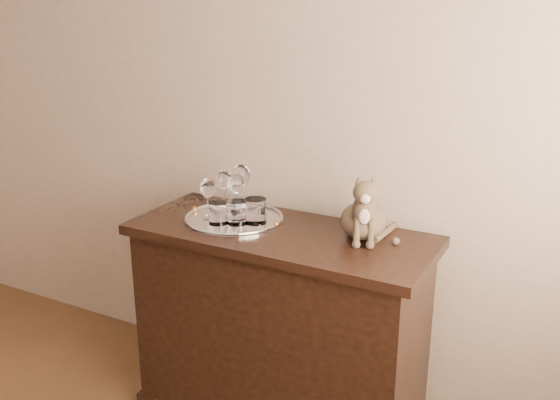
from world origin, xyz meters
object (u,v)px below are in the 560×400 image
(wine_glass_c, at_px, (208,198))
(tumbler_b, at_px, (218,213))
(tray, at_px, (234,220))
(wine_glass_a, at_px, (224,190))
(wine_glass_b, at_px, (241,188))
(tumbler_a, at_px, (237,212))
(cat, at_px, (364,204))
(sideboard, at_px, (280,327))
(wine_glass_d, at_px, (236,195))
(tumbler_c, at_px, (255,211))

(wine_glass_c, distance_m, tumbler_b, 0.09)
(tray, bearing_deg, wine_glass_a, 141.57)
(wine_glass_b, bearing_deg, tumbler_a, -64.98)
(wine_glass_b, distance_m, cat, 0.55)
(sideboard, xyz_separation_m, tumbler_b, (-0.25, -0.06, 0.48))
(cat, bearing_deg, tumbler_b, 173.77)
(tumbler_b, bearing_deg, wine_glass_c, 152.53)
(wine_glass_b, xyz_separation_m, wine_glass_c, (-0.08, -0.13, -0.02))
(sideboard, xyz_separation_m, wine_glass_b, (-0.24, 0.11, 0.54))
(wine_glass_a, xyz_separation_m, wine_glass_d, (0.08, -0.04, 0.00))
(tumbler_a, height_order, cat, cat)
(wine_glass_d, xyz_separation_m, tumbler_a, (0.05, -0.07, -0.04))
(tray, bearing_deg, sideboard, -3.38)
(wine_glass_c, bearing_deg, cat, 10.26)
(wine_glass_c, xyz_separation_m, tumbler_b, (0.07, -0.04, -0.04))
(wine_glass_a, xyz_separation_m, cat, (0.62, 0.00, 0.04))
(wine_glass_a, relative_size, wine_glass_c, 1.05)
(tray, xyz_separation_m, wine_glass_d, (-0.01, 0.03, 0.09))
(sideboard, xyz_separation_m, tumbler_a, (-0.18, -0.03, 0.48))
(tray, distance_m, tumbler_c, 0.11)
(sideboard, relative_size, wine_glass_c, 7.17)
(sideboard, distance_m, wine_glass_d, 0.57)
(wine_glass_b, bearing_deg, wine_glass_d, -80.09)
(wine_glass_c, bearing_deg, tumbler_c, 11.37)
(wine_glass_c, xyz_separation_m, tumbler_a, (0.14, -0.00, -0.04))
(wine_glass_d, distance_m, tumbler_c, 0.12)
(wine_glass_b, height_order, wine_glass_c, wine_glass_b)
(tumbler_b, height_order, tumbler_c, tumbler_c)
(tumbler_b, bearing_deg, cat, 15.17)
(tumbler_a, relative_size, tumbler_c, 0.93)
(tumbler_a, bearing_deg, tray, 135.45)
(tumbler_a, bearing_deg, tumbler_c, 34.97)
(wine_glass_c, distance_m, tumbler_c, 0.20)
(sideboard, distance_m, tumbler_a, 0.51)
(tumbler_a, distance_m, tumbler_b, 0.08)
(wine_glass_a, height_order, tumbler_c, wine_glass_a)
(wine_glass_a, relative_size, tumbler_b, 2.02)
(wine_glass_a, xyz_separation_m, tumbler_b, (0.07, -0.15, -0.04))
(tumbler_b, bearing_deg, tumbler_c, 31.29)
(wine_glass_c, relative_size, tumbler_c, 1.68)
(tray, height_order, tumbler_a, tumbler_a)
(tumbler_a, bearing_deg, wine_glass_b, 115.02)
(wine_glass_b, bearing_deg, wine_glass_c, -119.38)
(wine_glass_a, height_order, tumbler_b, wine_glass_a)
(tray, relative_size, cat, 1.49)
(sideboard, bearing_deg, wine_glass_d, 168.88)
(wine_glass_b, height_order, tumbler_a, wine_glass_b)
(tray, relative_size, wine_glass_c, 2.39)
(wine_glass_c, xyz_separation_m, tumbler_c, (0.20, 0.04, -0.03))
(wine_glass_c, height_order, tumbler_a, wine_glass_c)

